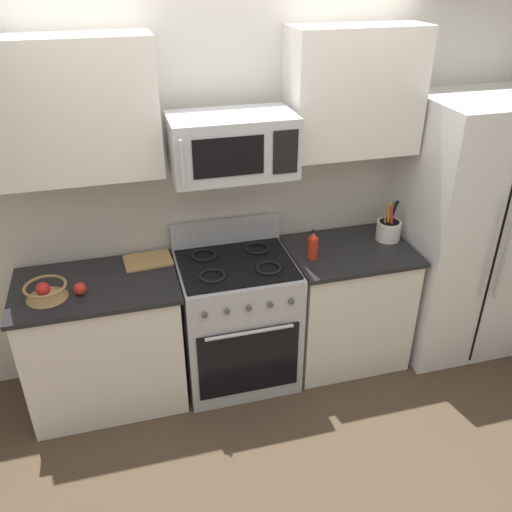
{
  "coord_description": "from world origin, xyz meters",
  "views": [
    {
      "loc": [
        -0.67,
        -2.29,
        2.69
      ],
      "look_at": [
        0.1,
        0.56,
        1.03
      ],
      "focal_mm": 38.04,
      "sensor_mm": 36.0,
      "label": 1
    }
  ],
  "objects_px": {
    "cutting_board": "(148,260)",
    "bottle_hot_sauce": "(313,245)",
    "range_oven": "(237,319)",
    "refrigerator": "(464,230)",
    "microwave": "(232,145)",
    "apple_loose": "(80,289)",
    "utensil_crock": "(388,229)",
    "fruit_basket": "(46,291)"
  },
  "relations": [
    {
      "from": "apple_loose",
      "to": "utensil_crock",
      "type": "bearing_deg",
      "value": 4.62
    },
    {
      "from": "utensil_crock",
      "to": "cutting_board",
      "type": "distance_m",
      "value": 1.68
    },
    {
      "from": "range_oven",
      "to": "utensil_crock",
      "type": "xyz_separation_m",
      "value": [
        1.12,
        0.07,
        0.51
      ]
    },
    {
      "from": "refrigerator",
      "to": "microwave",
      "type": "xyz_separation_m",
      "value": [
        -1.68,
        0.05,
        0.76
      ]
    },
    {
      "from": "refrigerator",
      "to": "cutting_board",
      "type": "xyz_separation_m",
      "value": [
        -2.23,
        0.21,
        -0.03
      ]
    },
    {
      "from": "fruit_basket",
      "to": "microwave",
      "type": "bearing_deg",
      "value": 5.67
    },
    {
      "from": "utensil_crock",
      "to": "fruit_basket",
      "type": "relative_size",
      "value": 1.17
    },
    {
      "from": "range_oven",
      "to": "cutting_board",
      "type": "distance_m",
      "value": 0.73
    },
    {
      "from": "refrigerator",
      "to": "utensil_crock",
      "type": "height_order",
      "value": "refrigerator"
    },
    {
      "from": "range_oven",
      "to": "refrigerator",
      "type": "distance_m",
      "value": 1.74
    },
    {
      "from": "range_oven",
      "to": "apple_loose",
      "type": "height_order",
      "value": "range_oven"
    },
    {
      "from": "microwave",
      "to": "apple_loose",
      "type": "height_order",
      "value": "microwave"
    },
    {
      "from": "range_oven",
      "to": "bottle_hot_sauce",
      "type": "bearing_deg",
      "value": -5.41
    },
    {
      "from": "microwave",
      "to": "utensil_crock",
      "type": "bearing_deg",
      "value": 1.99
    },
    {
      "from": "cutting_board",
      "to": "range_oven",
      "type": "bearing_deg",
      "value": -19.04
    },
    {
      "from": "cutting_board",
      "to": "bottle_hot_sauce",
      "type": "height_order",
      "value": "bottle_hot_sauce"
    },
    {
      "from": "fruit_basket",
      "to": "cutting_board",
      "type": "height_order",
      "value": "fruit_basket"
    },
    {
      "from": "utensil_crock",
      "to": "cutting_board",
      "type": "height_order",
      "value": "utensil_crock"
    },
    {
      "from": "range_oven",
      "to": "bottle_hot_sauce",
      "type": "distance_m",
      "value": 0.74
    },
    {
      "from": "range_oven",
      "to": "fruit_basket",
      "type": "height_order",
      "value": "range_oven"
    },
    {
      "from": "utensil_crock",
      "to": "apple_loose",
      "type": "relative_size",
      "value": 3.77
    },
    {
      "from": "refrigerator",
      "to": "bottle_hot_sauce",
      "type": "bearing_deg",
      "value": -178.47
    },
    {
      "from": "refrigerator",
      "to": "apple_loose",
      "type": "xyz_separation_m",
      "value": [
        -2.65,
        -0.08,
        0.0
      ]
    },
    {
      "from": "bottle_hot_sauce",
      "to": "cutting_board",
      "type": "bearing_deg",
      "value": 167.36
    },
    {
      "from": "range_oven",
      "to": "microwave",
      "type": "relative_size",
      "value": 1.49
    },
    {
      "from": "refrigerator",
      "to": "apple_loose",
      "type": "bearing_deg",
      "value": -178.17
    },
    {
      "from": "range_oven",
      "to": "cutting_board",
      "type": "height_order",
      "value": "range_oven"
    },
    {
      "from": "refrigerator",
      "to": "fruit_basket",
      "type": "xyz_separation_m",
      "value": [
        -2.84,
        -0.07,
        0.01
      ]
    },
    {
      "from": "range_oven",
      "to": "bottle_hot_sauce",
      "type": "height_order",
      "value": "bottle_hot_sauce"
    },
    {
      "from": "range_oven",
      "to": "microwave",
      "type": "height_order",
      "value": "microwave"
    },
    {
      "from": "utensil_crock",
      "to": "bottle_hot_sauce",
      "type": "height_order",
      "value": "utensil_crock"
    },
    {
      "from": "range_oven",
      "to": "refrigerator",
      "type": "relative_size",
      "value": 0.58
    },
    {
      "from": "apple_loose",
      "to": "bottle_hot_sauce",
      "type": "distance_m",
      "value": 1.49
    },
    {
      "from": "utensil_crock",
      "to": "fruit_basket",
      "type": "bearing_deg",
      "value": -176.13
    },
    {
      "from": "utensil_crock",
      "to": "fruit_basket",
      "type": "xyz_separation_m",
      "value": [
        -2.29,
        -0.15,
        -0.03
      ]
    },
    {
      "from": "range_oven",
      "to": "apple_loose",
      "type": "bearing_deg",
      "value": -174.02
    },
    {
      "from": "range_oven",
      "to": "cutting_board",
      "type": "xyz_separation_m",
      "value": [
        -0.55,
        0.19,
        0.45
      ]
    },
    {
      "from": "refrigerator",
      "to": "bottle_hot_sauce",
      "type": "height_order",
      "value": "refrigerator"
    },
    {
      "from": "utensil_crock",
      "to": "apple_loose",
      "type": "xyz_separation_m",
      "value": [
        -2.09,
        -0.17,
        -0.04
      ]
    },
    {
      "from": "fruit_basket",
      "to": "apple_loose",
      "type": "height_order",
      "value": "fruit_basket"
    },
    {
      "from": "range_oven",
      "to": "bottle_hot_sauce",
      "type": "xyz_separation_m",
      "value": [
        0.51,
        -0.05,
        0.53
      ]
    },
    {
      "from": "apple_loose",
      "to": "microwave",
      "type": "bearing_deg",
      "value": 7.64
    }
  ]
}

